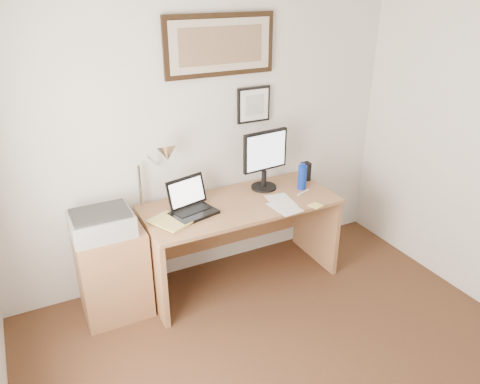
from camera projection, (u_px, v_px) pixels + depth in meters
wall_back at (204, 134)px, 3.85m from camera, size 3.50×0.02×2.50m
side_cabinet at (113, 273)px, 3.59m from camera, size 0.50×0.40×0.73m
water_bottle at (302, 177)px, 4.03m from camera, size 0.08×0.08×0.22m
bottle_cap at (303, 164)px, 3.98m from camera, size 0.04×0.04×0.02m
speaker at (306, 171)px, 4.20m from camera, size 0.08×0.07×0.17m
paper_sheet_a at (285, 207)px, 3.74m from camera, size 0.21×0.29×0.00m
paper_sheet_b at (281, 201)px, 3.84m from camera, size 0.22×0.29×0.00m
sticky_pad at (316, 206)px, 3.76m from camera, size 0.11×0.11×0.01m
marker_pen at (303, 192)px, 3.98m from camera, size 0.14×0.06×0.02m
book at (160, 228)px, 3.42m from camera, size 0.32×0.35×0.02m
desk at (236, 223)px, 3.99m from camera, size 1.60×0.70×0.75m
laptop at (191, 205)px, 3.65m from camera, size 0.39×0.37×0.26m
lcd_monitor at (265, 157)px, 3.95m from camera, size 0.42×0.22×0.52m
printer at (101, 223)px, 3.36m from camera, size 0.44×0.34×0.18m
desk_lamp at (164, 156)px, 3.56m from camera, size 0.29×0.27×0.53m
picture_large at (220, 45)px, 3.59m from camera, size 0.92×0.04×0.47m
picture_small at (254, 105)px, 3.93m from camera, size 0.30×0.03×0.30m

